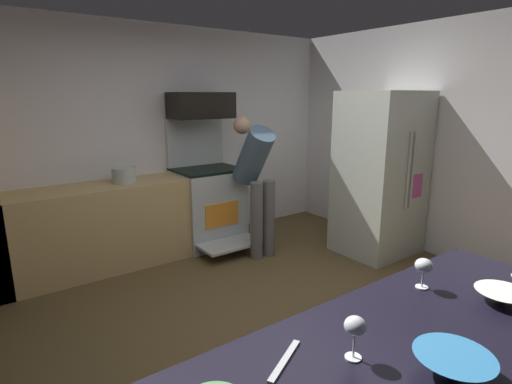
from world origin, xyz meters
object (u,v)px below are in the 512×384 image
(microwave, at_px, (201,105))
(mixing_bowl_large, at_px, (453,366))
(person_cook, at_px, (256,175))
(oven_range, at_px, (208,203))
(mixing_bowl_small, at_px, (502,296))
(wine_glass_near, at_px, (355,328))
(wine_glass_mid, at_px, (424,266))
(stock_pot, at_px, (124,175))
(refrigerator, at_px, (380,174))

(microwave, distance_m, mixing_bowl_large, 3.99)
(microwave, bearing_deg, person_cook, -68.45)
(oven_range, relative_size, mixing_bowl_small, 6.54)
(person_cook, bearing_deg, microwave, 111.55)
(wine_glass_near, relative_size, wine_glass_mid, 1.08)
(person_cook, distance_m, mixing_bowl_large, 3.36)
(wine_glass_near, distance_m, stock_pot, 3.43)
(person_cook, bearing_deg, wine_glass_near, -119.87)
(mixing_bowl_small, distance_m, wine_glass_mid, 0.35)
(wine_glass_near, bearing_deg, oven_range, 68.76)
(refrigerator, distance_m, wine_glass_near, 3.46)
(mixing_bowl_large, bearing_deg, oven_range, 72.82)
(mixing_bowl_small, height_order, stock_pot, stock_pot)
(mixing_bowl_small, height_order, wine_glass_mid, wine_glass_mid)
(refrigerator, xyz_separation_m, mixing_bowl_small, (-1.95, -2.15, -0.00))
(microwave, distance_m, mixing_bowl_small, 3.73)
(oven_range, xyz_separation_m, mixing_bowl_large, (-1.13, -3.66, 0.43))
(mixing_bowl_large, xyz_separation_m, mixing_bowl_small, (0.66, 0.13, -0.01))
(person_cook, height_order, wine_glass_mid, person_cook)
(mixing_bowl_large, distance_m, stock_pot, 3.68)
(wine_glass_mid, xyz_separation_m, stock_pot, (-0.36, 3.25, -0.03))
(microwave, distance_m, stock_pot, 1.23)
(microwave, xyz_separation_m, wine_glass_mid, (-0.63, -3.33, -0.68))
(mixing_bowl_large, bearing_deg, microwave, 73.22)
(stock_pot, bearing_deg, wine_glass_near, -95.41)
(mixing_bowl_large, height_order, stock_pot, stock_pot)
(wine_glass_mid, bearing_deg, refrigerator, 41.18)
(oven_range, relative_size, microwave, 2.08)
(refrigerator, distance_m, stock_pot, 2.85)
(microwave, bearing_deg, wine_glass_mid, -100.77)
(oven_range, distance_m, person_cook, 0.79)
(refrigerator, height_order, mixing_bowl_small, refrigerator)
(oven_range, height_order, mixing_bowl_large, oven_range)
(microwave, xyz_separation_m, mixing_bowl_small, (-0.47, -3.63, -0.76))
(refrigerator, xyz_separation_m, stock_pot, (-2.49, 1.40, 0.05))
(oven_range, bearing_deg, wine_glass_near, -111.24)
(mixing_bowl_large, height_order, mixing_bowl_small, mixing_bowl_large)
(microwave, relative_size, refrigerator, 0.40)
(oven_range, height_order, wine_glass_mid, oven_range)
(oven_range, xyz_separation_m, refrigerator, (1.49, -1.39, 0.42))
(mixing_bowl_small, distance_m, wine_glass_near, 0.87)
(refrigerator, relative_size, wine_glass_near, 11.38)
(oven_range, height_order, person_cook, person_cook)
(mixing_bowl_small, xyz_separation_m, wine_glass_mid, (-0.17, 0.29, 0.08))
(microwave, xyz_separation_m, wine_glass_near, (-1.32, -3.50, -0.67))
(refrigerator, xyz_separation_m, wine_glass_near, (-2.81, -2.02, 0.09))
(refrigerator, distance_m, mixing_bowl_small, 2.90)
(refrigerator, height_order, wine_glass_mid, refrigerator)
(mixing_bowl_small, xyz_separation_m, stock_pot, (-0.53, 3.55, 0.05))
(microwave, relative_size, mixing_bowl_large, 2.84)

